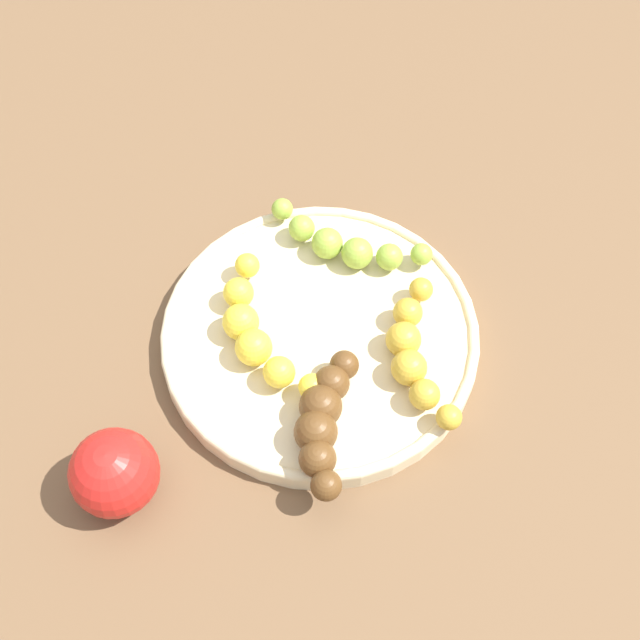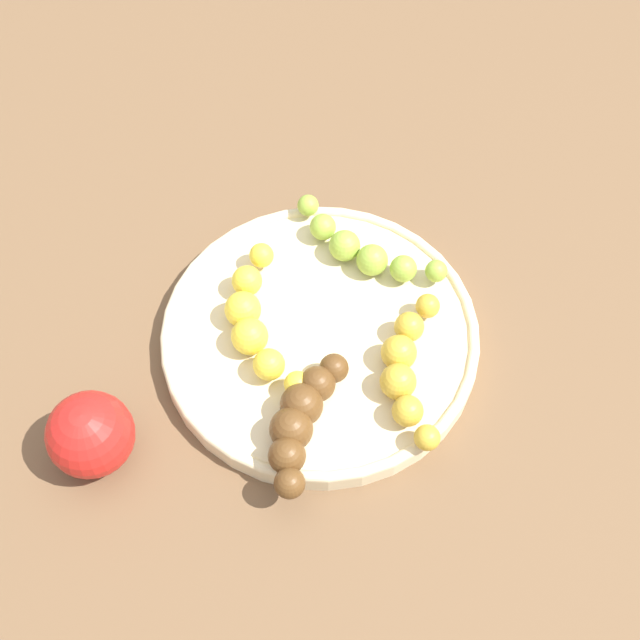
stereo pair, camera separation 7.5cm
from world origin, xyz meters
TOP-DOWN VIEW (x-y plane):
  - ground_plane at (0.00, 0.00)m, footprint 2.40×2.40m
  - fruit_bowl at (0.00, 0.00)m, footprint 0.29×0.29m
  - banana_spotted at (0.06, -0.06)m, footprint 0.07×0.14m
  - banana_green at (0.06, 0.07)m, footprint 0.12×0.12m
  - banana_yellow at (-0.05, 0.01)m, footprint 0.06×0.16m
  - banana_overripe at (-0.04, -0.09)m, footprint 0.09×0.12m
  - apple_red at (-0.21, -0.06)m, footprint 0.07×0.07m

SIDE VIEW (x-z plane):
  - ground_plane at x=0.00m, z-range 0.00..0.00m
  - fruit_bowl at x=0.00m, z-range 0.00..0.02m
  - banana_green at x=0.06m, z-range 0.02..0.05m
  - banana_spotted at x=0.06m, z-range 0.02..0.05m
  - banana_yellow at x=-0.05m, z-range 0.02..0.05m
  - apple_red at x=-0.21m, z-range 0.00..0.07m
  - banana_overripe at x=-0.04m, z-range 0.02..0.06m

